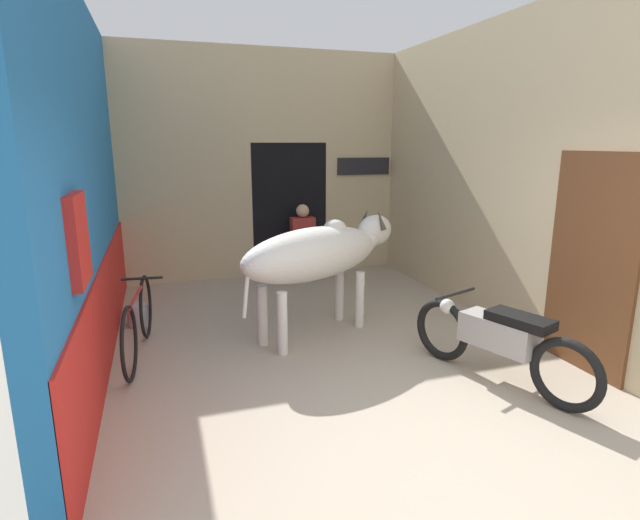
{
  "coord_description": "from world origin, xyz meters",
  "views": [
    {
      "loc": [
        -1.64,
        -2.6,
        2.18
      ],
      "look_at": [
        -0.02,
        2.42,
        0.93
      ],
      "focal_mm": 28.0,
      "sensor_mm": 36.0,
      "label": 1
    }
  ],
  "objects_px": {
    "motorcycle_near": "(498,339)",
    "shopkeeper_seated": "(303,241)",
    "bicycle": "(138,322)",
    "bucket": "(138,315)",
    "cow": "(321,253)",
    "plastic_stool": "(318,264)"
  },
  "relations": [
    {
      "from": "bicycle",
      "to": "shopkeeper_seated",
      "type": "relative_size",
      "value": 1.49
    },
    {
      "from": "bicycle",
      "to": "plastic_stool",
      "type": "relative_size",
      "value": 4.67
    },
    {
      "from": "motorcycle_near",
      "to": "plastic_stool",
      "type": "relative_size",
      "value": 4.73
    },
    {
      "from": "motorcycle_near",
      "to": "shopkeeper_seated",
      "type": "xyz_separation_m",
      "value": [
        -0.69,
        4.03,
        0.21
      ]
    },
    {
      "from": "shopkeeper_seated",
      "to": "plastic_stool",
      "type": "height_order",
      "value": "shopkeeper_seated"
    },
    {
      "from": "shopkeeper_seated",
      "to": "bucket",
      "type": "distance_m",
      "value": 2.94
    },
    {
      "from": "bucket",
      "to": "motorcycle_near",
      "type": "bearing_deg",
      "value": -38.84
    },
    {
      "from": "motorcycle_near",
      "to": "bicycle",
      "type": "bearing_deg",
      "value": 152.54
    },
    {
      "from": "shopkeeper_seated",
      "to": "plastic_stool",
      "type": "bearing_deg",
      "value": 15.46
    },
    {
      "from": "cow",
      "to": "plastic_stool",
      "type": "height_order",
      "value": "cow"
    },
    {
      "from": "shopkeeper_seated",
      "to": "bucket",
      "type": "bearing_deg",
      "value": -150.05
    },
    {
      "from": "cow",
      "to": "bucket",
      "type": "bearing_deg",
      "value": 155.97
    },
    {
      "from": "plastic_stool",
      "to": "shopkeeper_seated",
      "type": "bearing_deg",
      "value": -164.54
    },
    {
      "from": "bicycle",
      "to": "bucket",
      "type": "xyz_separation_m",
      "value": [
        -0.05,
        0.94,
        -0.24
      ]
    },
    {
      "from": "motorcycle_near",
      "to": "shopkeeper_seated",
      "type": "relative_size",
      "value": 1.51
    },
    {
      "from": "shopkeeper_seated",
      "to": "bicycle",
      "type": "bearing_deg",
      "value": -135.94
    },
    {
      "from": "motorcycle_near",
      "to": "plastic_stool",
      "type": "height_order",
      "value": "motorcycle_near"
    },
    {
      "from": "plastic_stool",
      "to": "bucket",
      "type": "relative_size",
      "value": 1.48
    },
    {
      "from": "motorcycle_near",
      "to": "bucket",
      "type": "height_order",
      "value": "motorcycle_near"
    },
    {
      "from": "bicycle",
      "to": "plastic_stool",
      "type": "height_order",
      "value": "bicycle"
    },
    {
      "from": "bicycle",
      "to": "cow",
      "type": "bearing_deg",
      "value": 0.91
    },
    {
      "from": "motorcycle_near",
      "to": "plastic_stool",
      "type": "distance_m",
      "value": 4.13
    }
  ]
}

